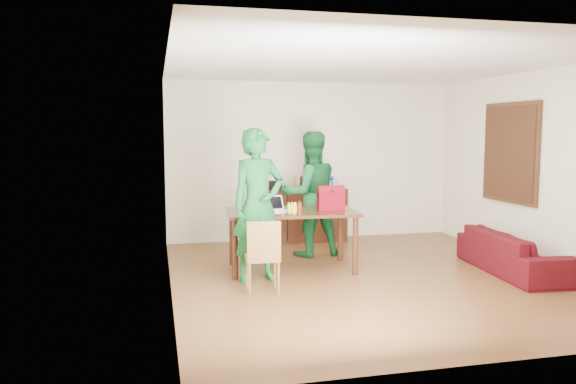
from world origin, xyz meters
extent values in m
cube|color=#4C2C13|center=(0.00, 0.00, -0.05)|extent=(5.00, 5.50, 0.10)
cube|color=white|center=(0.00, 0.00, 2.75)|extent=(5.00, 5.50, 0.10)
cube|color=beige|center=(0.00, 2.80, 1.35)|extent=(5.00, 0.10, 2.70)
cube|color=beige|center=(0.00, -2.80, 1.35)|extent=(5.00, 0.10, 2.70)
cube|color=beige|center=(-2.55, 0.00, 1.35)|extent=(0.10, 5.50, 2.70)
cube|color=beige|center=(2.55, 0.00, 1.35)|extent=(0.10, 5.50, 2.70)
cube|color=#3F2614|center=(2.46, 0.70, 1.55)|extent=(0.04, 1.28, 1.48)
cube|color=#4C2916|center=(2.43, 0.70, 1.55)|extent=(0.01, 1.18, 1.36)
cube|color=black|center=(-0.20, 2.51, 0.45)|extent=(1.40, 0.45, 0.90)
cube|color=black|center=(-0.70, 2.51, 0.97)|extent=(0.20, 0.14, 0.14)
cube|color=#A7A6B0|center=(0.25, 2.51, 0.97)|extent=(0.24, 0.22, 0.14)
ellipsoid|color=#1932A4|center=(0.25, 2.51, 1.08)|extent=(0.14, 0.14, 0.07)
cube|color=black|center=(-0.88, 0.63, 0.79)|extent=(1.79, 1.11, 0.04)
cylinder|color=black|center=(-1.69, 0.29, 0.38)|extent=(0.08, 0.08, 0.77)
cylinder|color=black|center=(-0.14, 0.16, 0.38)|extent=(0.08, 0.08, 0.77)
cylinder|color=black|center=(-1.63, 1.09, 0.38)|extent=(0.08, 0.08, 0.77)
cylinder|color=black|center=(-0.07, 0.97, 0.38)|extent=(0.08, 0.08, 0.77)
cube|color=brown|center=(-1.45, -0.29, 0.40)|extent=(0.41, 0.40, 0.04)
cube|color=brown|center=(-1.47, -0.46, 0.63)|extent=(0.39, 0.05, 0.44)
imported|color=#135925|center=(-1.42, 0.17, 0.96)|extent=(0.80, 0.64, 1.91)
imported|color=#125125|center=(-0.40, 1.42, 0.93)|extent=(0.97, 0.79, 1.87)
cube|color=white|center=(-1.08, 0.55, 0.81)|extent=(0.34, 0.28, 0.02)
cube|color=black|center=(-1.08, 0.55, 0.92)|extent=(0.30, 0.16, 0.19)
cylinder|color=#532113|center=(-0.85, 0.31, 0.89)|extent=(0.06, 0.06, 0.17)
cube|color=maroon|center=(-0.34, 0.59, 0.94)|extent=(0.37, 0.24, 0.26)
imported|color=#38070B|center=(1.95, -0.21, 0.27)|extent=(0.89, 1.92, 0.55)
camera|label=1|loc=(-2.64, -6.62, 1.87)|focal=35.00mm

